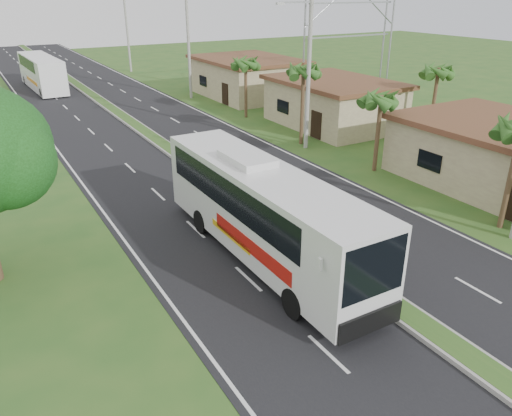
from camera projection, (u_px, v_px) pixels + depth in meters
ground at (410, 319)px, 16.98m from camera, size 180.00×180.00×0.00m
road_asphalt at (182, 159)px, 32.75m from camera, size 14.00×160.00×0.02m
median_strip at (182, 158)px, 32.72m from camera, size 1.20×160.00×0.18m
lane_edge_left at (77, 177)px, 29.66m from camera, size 0.12×160.00×0.01m
lane_edge_right at (269, 144)px, 35.85m from camera, size 0.12×160.00×0.01m
shop_mid at (333, 103)px, 40.04m from camera, size 7.60×10.60×3.67m
shop_far at (248, 77)px, 51.06m from camera, size 8.60×11.60×3.82m
palm_verge_b at (381, 100)px, 29.02m from camera, size 2.40×2.40×5.05m
palm_verge_c at (304, 71)px, 33.95m from camera, size 2.40×2.40×5.85m
palm_verge_d at (246, 63)px, 41.51m from camera, size 2.40×2.40×5.25m
palm_behind_shop at (438, 72)px, 34.89m from camera, size 2.40×2.40×5.65m
utility_pole_b at (309, 56)px, 32.55m from camera, size 3.20×0.28×12.00m
utility_pole_c at (188, 40)px, 48.58m from camera, size 1.60×0.28×11.00m
utility_pole_d at (127, 29)px, 64.46m from camera, size 1.60×0.28×10.50m
billboard_lattice at (350, 27)px, 48.03m from camera, size 10.18×1.18×12.07m
coach_bus_main at (262, 207)px, 19.99m from camera, size 2.77×12.81×4.14m
coach_bus_far at (42, 71)px, 54.26m from camera, size 3.06×12.18×3.52m
motorcyclist at (270, 231)px, 21.26m from camera, size 1.77×0.94×2.30m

